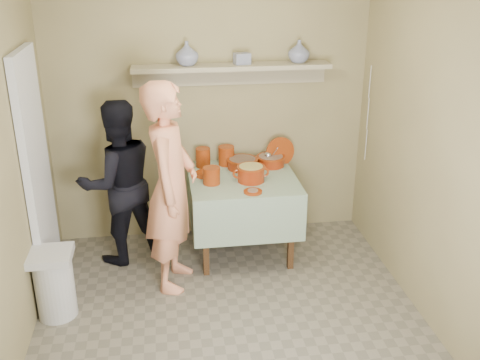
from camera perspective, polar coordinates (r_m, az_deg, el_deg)
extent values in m
plane|color=#746C5B|center=(4.35, -0.58, -15.57)|extent=(3.50, 3.50, 0.00)
cube|color=silver|center=(4.78, -19.85, 0.42)|extent=(0.06, 0.70, 2.00)
cylinder|color=maroon|center=(5.33, -3.78, 2.30)|extent=(0.14, 0.14, 0.18)
cylinder|color=maroon|center=(5.37, -1.40, 2.49)|extent=(0.15, 0.15, 0.18)
cylinder|color=maroon|center=(4.94, -2.92, 0.45)|extent=(0.15, 0.15, 0.15)
cylinder|color=maroon|center=(5.12, -3.66, 0.61)|extent=(0.15, 0.15, 0.04)
cylinder|color=maroon|center=(5.40, 4.10, 2.87)|extent=(0.29, 0.11, 0.29)
imported|color=navy|center=(5.26, 6.01, 12.87)|extent=(0.24, 0.24, 0.20)
imported|color=navy|center=(5.12, -5.41, 12.68)|extent=(0.28, 0.28, 0.21)
cube|color=navy|center=(5.16, 0.20, 12.23)|extent=(0.16, 0.13, 0.10)
imported|color=#F49469|center=(4.60, -7.01, -0.78)|extent=(0.56, 0.73, 1.77)
imported|color=black|center=(5.11, -12.23, -0.27)|extent=(0.89, 0.80, 1.51)
cube|color=#988A5D|center=(5.36, -3.14, 7.44)|extent=(3.00, 0.02, 2.60)
cube|color=#988A5D|center=(2.19, 5.67, -16.63)|extent=(3.00, 0.02, 2.60)
cube|color=#988A5D|center=(4.16, 20.44, 1.59)|extent=(0.02, 3.50, 2.60)
cube|color=#4C2D16|center=(4.90, -3.51, -5.96)|extent=(0.05, 0.05, 0.71)
cube|color=#4C2D16|center=(5.01, 5.22, -5.37)|extent=(0.05, 0.05, 0.71)
cube|color=#4C2D16|center=(5.58, -4.18, -2.30)|extent=(0.05, 0.05, 0.71)
cube|color=#4C2D16|center=(5.67, 3.50, -1.85)|extent=(0.05, 0.05, 0.71)
cube|color=#4C2D16|center=(5.12, 0.27, 0.01)|extent=(0.90, 0.90, 0.04)
cube|color=#1E592C|center=(5.11, 0.27, 0.27)|extent=(0.96, 0.96, 0.01)
cube|color=#1E592C|center=(4.77, 1.11, -4.27)|extent=(0.96, 0.01, 0.44)
cube|color=#1E592C|center=(5.63, -0.45, 0.05)|extent=(0.96, 0.01, 0.44)
cube|color=#1E592C|center=(5.15, -5.03, -2.23)|extent=(0.01, 0.96, 0.44)
cube|color=#1E592C|center=(5.28, 5.42, -1.62)|extent=(0.01, 0.96, 0.44)
cylinder|color=maroon|center=(5.29, 0.24, 1.68)|extent=(0.28, 0.28, 0.09)
cylinder|color=maroon|center=(5.28, 0.24, 2.10)|extent=(0.30, 0.30, 0.01)
cylinder|color=brown|center=(5.28, 0.24, 1.94)|extent=(0.25, 0.25, 0.05)
cylinder|color=maroon|center=(5.37, 3.15, 1.95)|extent=(0.26, 0.26, 0.09)
cylinder|color=maroon|center=(5.35, 3.16, 2.36)|extent=(0.28, 0.28, 0.01)
cylinder|color=#8C6B54|center=(5.36, 3.15, 2.20)|extent=(0.23, 0.23, 0.05)
cylinder|color=silver|center=(5.22, 3.57, 2.87)|extent=(0.01, 0.22, 0.16)
sphere|color=silver|center=(5.34, 2.87, 2.51)|extent=(0.07, 0.07, 0.07)
cylinder|color=maroon|center=(4.99, 1.12, 0.64)|extent=(0.24, 0.24, 0.14)
cylinder|color=maroon|center=(4.97, 1.12, 1.32)|extent=(0.25, 0.25, 0.01)
cylinder|color=tan|center=(4.97, 1.12, 1.16)|extent=(0.21, 0.21, 0.05)
torus|color=maroon|center=(4.97, -0.25, 0.64)|extent=(0.09, 0.02, 0.09)
torus|color=maroon|center=(5.01, 2.47, 0.78)|extent=(0.09, 0.02, 0.09)
cylinder|color=maroon|center=(4.77, 1.31, -1.19)|extent=(0.16, 0.16, 0.02)
cylinder|color=#8C6B54|center=(4.77, 1.31, -1.07)|extent=(0.09, 0.09, 0.01)
cube|color=tan|center=(5.16, -0.84, 11.44)|extent=(1.80, 0.25, 0.04)
cube|color=tan|center=(5.30, -1.00, 10.61)|extent=(1.80, 0.02, 0.18)
cylinder|color=silver|center=(4.66, -18.28, -10.31)|extent=(0.30, 0.30, 0.50)
cube|color=silver|center=(4.52, -18.71, -7.31)|extent=(0.32, 0.32, 0.06)
cylinder|color=silver|center=(5.39, 13.07, 9.70)|extent=(0.01, 0.01, 0.30)
cylinder|color=silver|center=(5.44, 12.87, 6.57)|extent=(0.01, 0.01, 0.30)
cylinder|color=silver|center=(5.51, 12.67, 3.51)|extent=(0.01, 0.01, 0.30)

